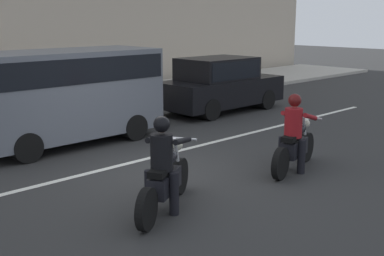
{
  "coord_description": "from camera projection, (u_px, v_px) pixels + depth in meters",
  "views": [
    {
      "loc": [
        -5.71,
        -7.01,
        2.94
      ],
      "look_at": [
        0.47,
        -0.55,
        0.92
      ],
      "focal_mm": 45.81,
      "sensor_mm": 36.0,
      "label": 1
    }
  ],
  "objects": [
    {
      "name": "parked_van_slate_gray",
      "position": [
        64.0,
        90.0,
        11.44
      ],
      "size": [
        4.48,
        1.96,
        2.2
      ],
      "color": "slate",
      "rests_on": "ground_plane"
    },
    {
      "name": "ground_plane",
      "position": [
        155.0,
        174.0,
        9.44
      ],
      "size": [
        80.0,
        80.0,
        0.0
      ],
      "primitive_type": "plane",
      "color": "#2C2C2C"
    },
    {
      "name": "pedestrian_bystander",
      "position": [
        56.0,
        75.0,
        15.64
      ],
      "size": [
        0.34,
        0.34,
        1.7
      ],
      "color": "black",
      "rests_on": "sidewalk_slab"
    },
    {
      "name": "motorcycle_with_rider_crimson",
      "position": [
        294.0,
        139.0,
        9.53
      ],
      "size": [
        1.98,
        0.79,
        1.53
      ],
      "color": "black",
      "rests_on": "ground_plane"
    },
    {
      "name": "parked_sedan_black",
      "position": [
        220.0,
        84.0,
        15.53
      ],
      "size": [
        4.24,
        1.82,
        1.72
      ],
      "color": "black",
      "rests_on": "ground_plane"
    },
    {
      "name": "lane_marking_stripe",
      "position": [
        145.0,
        159.0,
        10.4
      ],
      "size": [
        18.0,
        0.14,
        0.01
      ],
      "primitive_type": "cube",
      "color": "silver",
      "rests_on": "ground_plane"
    },
    {
      "name": "motorcycle_with_rider_black_leather",
      "position": [
        164.0,
        172.0,
        7.52
      ],
      "size": [
        1.94,
        1.21,
        1.52
      ],
      "color": "black",
      "rests_on": "ground_plane"
    }
  ]
}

